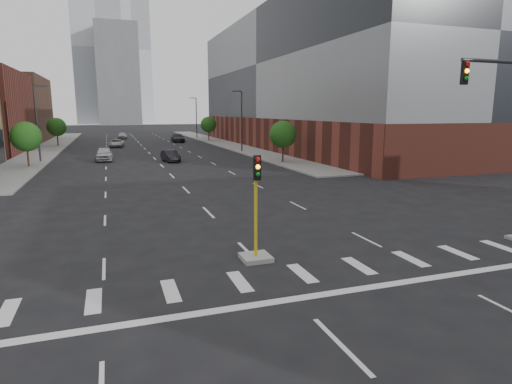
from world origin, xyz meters
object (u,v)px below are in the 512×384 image
median_traffic_signal (256,238)px  car_far_left (117,143)px  car_near_left (104,154)px  car_deep_right (178,138)px  car_distant (122,136)px  car_mid_right (170,156)px

median_traffic_signal → car_far_left: (-4.31, 61.78, -0.29)m
car_near_left → car_far_left: car_near_left is taller
median_traffic_signal → car_deep_right: size_ratio=0.79×
median_traffic_signal → car_distant: bearing=91.8°
car_mid_right → car_far_left: (-5.81, 24.98, -0.02)m
car_distant → car_deep_right: bearing=-47.6°
median_traffic_signal → car_mid_right: bearing=87.7°
car_near_left → car_deep_right: car_near_left is taller
car_near_left → car_mid_right: 8.51m
car_far_left → car_deep_right: car_deep_right is taller
car_far_left → median_traffic_signal: bearing=-80.0°
car_near_left → car_deep_right: 32.80m
median_traffic_signal → car_near_left: size_ratio=0.88×
car_distant → car_mid_right: bearing=-78.0°
car_mid_right → car_far_left: size_ratio=0.87×
car_mid_right → car_far_left: bearing=95.6°
car_near_left → car_distant: car_near_left is taller
car_mid_right → car_deep_right: 33.96m
car_mid_right → car_deep_right: (6.03, 33.43, 0.11)m
car_near_left → car_mid_right: bearing=-24.2°
car_mid_right → car_distant: (-4.13, 47.74, 0.04)m
car_far_left → car_distant: car_distant is taller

